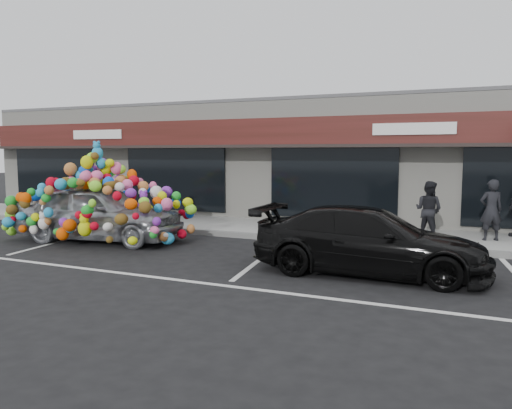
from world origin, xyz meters
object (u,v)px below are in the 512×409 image
at_px(black_sedan, 369,241).
at_px(pedestrian_a, 491,210).
at_px(toy_car, 100,206).
at_px(pedestrian_b, 429,210).

distance_m(black_sedan, pedestrian_a, 4.91).
relative_size(toy_car, pedestrian_b, 3.33).
height_order(toy_car, pedestrian_b, toy_car).
distance_m(pedestrian_a, pedestrian_b, 1.56).
bearing_deg(black_sedan, pedestrian_a, -28.99).
distance_m(toy_car, pedestrian_b, 8.95).
bearing_deg(toy_car, pedestrian_a, -78.12).
height_order(pedestrian_a, pedestrian_b, pedestrian_a).
bearing_deg(pedestrian_a, toy_car, -1.24).
relative_size(toy_car, black_sedan, 1.10).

